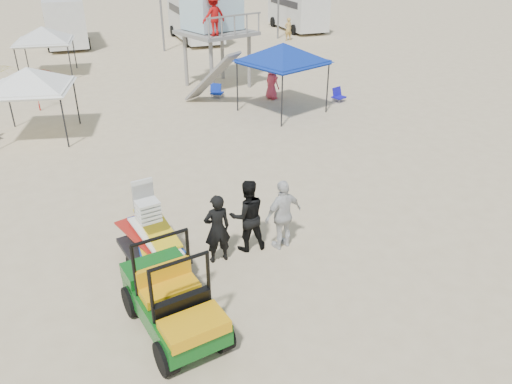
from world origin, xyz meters
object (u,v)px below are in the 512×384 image
object	(u,v)px
man_left	(217,229)
lifeguard_tower	(213,10)
surf_trailer	(151,237)
canopy_blue	(283,46)
utility_cart	(172,295)

from	to	relation	value
man_left	lifeguard_tower	xyz separation A→B (m)	(4.48, 15.08, 2.88)
surf_trailer	man_left	bearing A→B (deg)	-11.20
surf_trailer	man_left	size ratio (longest dim) A/B	1.33
canopy_blue	surf_trailer	bearing A→B (deg)	-127.90
man_left	canopy_blue	xyz separation A→B (m)	(6.02, 9.97, 1.97)
surf_trailer	lifeguard_tower	xyz separation A→B (m)	(5.99, 14.78, 2.95)
man_left	lifeguard_tower	size ratio (longest dim) A/B	0.35
utility_cart	canopy_blue	size ratio (longest dim) A/B	0.71
lifeguard_tower	canopy_blue	bearing A→B (deg)	-73.20
surf_trailer	canopy_blue	distance (m)	12.43
utility_cart	canopy_blue	distance (m)	14.31
surf_trailer	man_left	xyz separation A→B (m)	(1.51, -0.30, 0.08)
utility_cart	lifeguard_tower	world-z (taller)	lifeguard_tower
lifeguard_tower	man_left	bearing A→B (deg)	-106.53
utility_cart	lifeguard_tower	distance (m)	18.36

